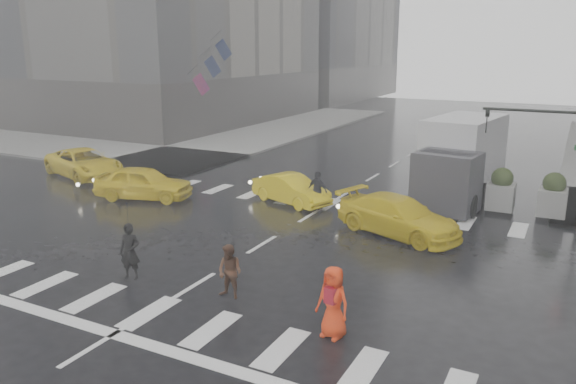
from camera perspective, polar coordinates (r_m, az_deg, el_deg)
The scene contains 17 objects.
ground at distance 20.22m, azimuth -2.66°, elevation -5.35°, with size 120.00×120.00×0.00m, color black.
sidewalk_nw at distance 45.20m, azimuth -13.09°, elevation 5.52°, with size 35.00×35.00×0.15m, color gray.
road_markings at distance 20.22m, azimuth -2.66°, elevation -5.33°, with size 18.00×48.00×0.01m, color silver, non-canonical shape.
traffic_signal_pole at distance 24.71m, azimuth 25.86°, elevation 4.58°, with size 4.45×0.42×4.50m.
planter_west at distance 25.45m, azimuth 20.84°, elevation 0.20°, with size 1.10×1.10×1.80m.
planter_mid at distance 25.33m, azimuth 25.31°, elevation -0.33°, with size 1.10×1.10×1.80m.
flag_cluster at distance 42.77m, azimuth -8.00°, elevation 12.76°, with size 2.87×3.06×4.69m.
pedestrian_black at distance 17.49m, azimuth -15.92°, elevation -3.62°, with size 1.22×1.23×2.43m.
pedestrian_brown at distance 15.91m, azimuth -5.93°, elevation -8.06°, with size 0.76×0.59×1.56m, color #442718.
pedestrian_orange at distance 13.82m, azimuth 4.60°, elevation -11.07°, with size 0.98×0.74×1.81m.
pedestrian_far_a at distance 24.27m, azimuth 3.02°, elevation 0.15°, with size 0.99×0.60×1.69m, color black.
pedestrian_far_b at distance 24.12m, azimuth 16.01°, elevation -0.65°, with size 1.02×0.56×1.57m, color black.
taxi_front at distance 26.82m, azimuth -14.46°, elevation 0.91°, with size 1.80×4.47×1.52m, color yellow.
taxi_mid at distance 25.25m, azimuth 0.33°, elevation 0.27°, with size 1.37×3.92×1.29m, color yellow.
taxi_rear at distance 21.45m, azimuth 11.16°, elevation -2.41°, with size 2.01×4.37×1.44m, color yellow.
taxi_far at distance 32.45m, azimuth -20.00°, elevation 2.78°, with size 2.48×4.76×1.49m, color yellow.
box_truck at distance 26.82m, azimuth 17.01°, elevation 3.40°, with size 2.62×6.99×3.71m.
Camera 1 is at (9.57, -16.43, 6.88)m, focal length 35.00 mm.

